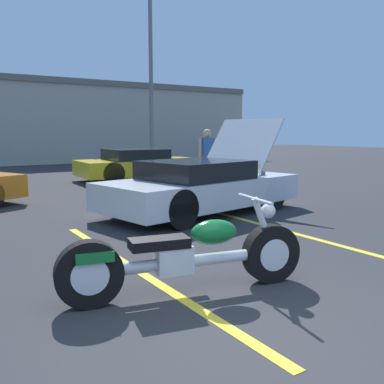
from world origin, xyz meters
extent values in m
plane|color=#2D2D30|center=(0.00, 0.00, 0.00)|extent=(80.00, 80.00, 0.00)
cube|color=yellow|center=(0.03, 2.29, 0.00)|extent=(0.12, 5.18, 0.01)
cube|color=yellow|center=(3.00, 2.29, 0.00)|extent=(0.12, 5.18, 0.01)
cylinder|color=slate|center=(6.98, 15.47, 4.25)|extent=(0.18, 0.18, 8.50)
cylinder|color=black|center=(1.11, 1.17, 0.32)|extent=(0.66, 0.29, 0.64)
cylinder|color=black|center=(-0.81, 1.57, 0.32)|extent=(0.66, 0.29, 0.64)
cylinder|color=silver|center=(1.11, 1.17, 0.32)|extent=(0.38, 0.24, 0.35)
cylinder|color=silver|center=(-0.81, 1.57, 0.32)|extent=(0.38, 0.24, 0.35)
cylinder|color=silver|center=(0.15, 1.37, 0.34)|extent=(1.65, 0.45, 0.12)
cube|color=silver|center=(0.01, 1.40, 0.38)|extent=(0.40, 0.31, 0.28)
ellipsoid|color=#146B2D|center=(0.44, 1.31, 0.62)|extent=(0.54, 0.38, 0.26)
cube|color=black|center=(-0.13, 1.43, 0.56)|extent=(0.63, 0.37, 0.10)
cube|color=#146B2D|center=(-0.76, 1.56, 0.50)|extent=(0.39, 0.29, 0.10)
cylinder|color=silver|center=(1.01, 1.19, 0.64)|extent=(0.31, 0.13, 0.63)
cylinder|color=silver|center=(0.90, 1.21, 0.94)|extent=(0.18, 0.69, 0.04)
sphere|color=silver|center=(1.06, 1.18, 0.80)|extent=(0.16, 0.16, 0.16)
cylinder|color=silver|center=(-0.26, 1.56, 0.28)|extent=(1.26, 0.35, 0.09)
cube|color=silver|center=(2.72, 4.95, 0.45)|extent=(4.49, 2.59, 0.52)
cube|color=black|center=(2.55, 4.92, 0.90)|extent=(2.18, 1.97, 0.36)
cylinder|color=black|center=(4.16, 4.42, 0.35)|extent=(0.72, 0.35, 0.69)
cylinder|color=black|center=(3.85, 5.99, 0.35)|extent=(0.72, 0.35, 0.69)
cylinder|color=black|center=(1.59, 3.92, 0.35)|extent=(0.72, 0.35, 0.69)
cylinder|color=black|center=(1.28, 5.48, 0.35)|extent=(0.72, 0.35, 0.69)
cube|color=silver|center=(3.90, 5.19, 1.32)|extent=(1.18, 1.81, 1.23)
cube|color=#4C4C51|center=(3.86, 5.18, 0.68)|extent=(0.78, 1.09, 0.28)
cube|color=yellow|center=(4.31, 11.16, 0.45)|extent=(4.21, 2.08, 0.51)
cube|color=black|center=(4.14, 11.17, 0.89)|extent=(1.93, 1.81, 0.37)
cylinder|color=black|center=(5.57, 10.26, 0.36)|extent=(0.72, 0.24, 0.71)
cylinder|color=black|center=(5.62, 11.98, 0.36)|extent=(0.72, 0.24, 0.71)
cylinder|color=black|center=(2.99, 10.35, 0.36)|extent=(0.72, 0.24, 0.71)
cylinder|color=black|center=(3.05, 12.07, 0.36)|extent=(0.72, 0.24, 0.71)
cylinder|color=gray|center=(4.38, 7.33, 0.42)|extent=(0.12, 0.12, 0.83)
cylinder|color=gray|center=(4.58, 7.33, 0.42)|extent=(0.12, 0.12, 0.83)
cube|color=#335B93|center=(4.48, 7.33, 1.16)|extent=(0.36, 0.20, 0.66)
cylinder|color=tan|center=(4.26, 7.33, 1.20)|extent=(0.08, 0.08, 0.59)
cylinder|color=tan|center=(4.70, 7.33, 1.20)|extent=(0.08, 0.08, 0.59)
sphere|color=tan|center=(4.48, 7.33, 1.61)|extent=(0.23, 0.23, 0.23)
camera|label=1|loc=(-2.06, -2.20, 1.64)|focal=40.00mm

